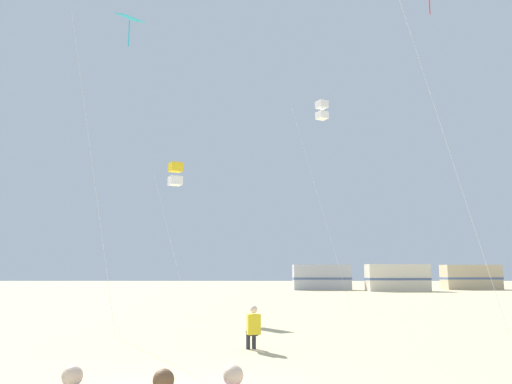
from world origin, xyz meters
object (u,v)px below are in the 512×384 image
(kite_box_gold, at_px, (175,174))
(rv_van_cream, at_px, (397,278))
(kite_flyer_standing, at_px, (253,327))
(kite_diamond_scarlet, at_px, (430,1))
(kite_box_white, at_px, (322,111))
(kite_diamond_cyan, at_px, (126,30))
(rv_van_silver, at_px, (321,277))
(rv_van_tan, at_px, (471,277))

(kite_box_gold, xyz_separation_m, rv_van_cream, (18.97, 28.08, -5.51))
(kite_flyer_standing, bearing_deg, kite_diamond_scarlet, -159.08)
(kite_box_gold, bearing_deg, kite_flyer_standing, -69.92)
(kite_box_white, distance_m, rv_van_cream, 27.83)
(kite_box_gold, bearing_deg, kite_diamond_cyan, -99.43)
(kite_flyer_standing, bearing_deg, kite_box_gold, -82.21)
(rv_van_cream, bearing_deg, kite_box_gold, -125.46)
(rv_van_silver, bearing_deg, kite_box_gold, -111.08)
(rv_van_tan, bearing_deg, kite_box_gold, -133.82)
(kite_diamond_cyan, bearing_deg, kite_box_white, 49.97)
(kite_box_gold, bearing_deg, kite_box_white, 29.89)
(kite_box_gold, xyz_separation_m, rv_van_tan, (28.86, 32.97, -5.51))
(rv_van_cream, bearing_deg, kite_diamond_cyan, -121.66)
(kite_box_white, relative_size, rv_van_silver, 1.92)
(kite_diamond_cyan, xyz_separation_m, rv_van_tan, (29.89, 39.21, -10.04))
(kite_flyer_standing, relative_size, rv_van_tan, 0.18)
(kite_diamond_cyan, height_order, kite_diamond_scarlet, kite_diamond_scarlet)
(kite_diamond_cyan, distance_m, kite_box_white, 14.26)
(kite_flyer_standing, bearing_deg, kite_diamond_cyan, -55.28)
(rv_van_silver, xyz_separation_m, rv_van_cream, (7.51, -3.60, 0.00))
(kite_box_gold, relative_size, rv_van_cream, 1.15)
(kite_diamond_cyan, relative_size, rv_van_tan, 1.87)
(kite_box_gold, distance_m, kite_diamond_scarlet, 13.89)
(rv_van_tan, bearing_deg, kite_diamond_scarlet, -117.10)
(kite_flyer_standing, xyz_separation_m, kite_box_white, (4.13, 15.60, 11.22))
(rv_van_cream, bearing_deg, kite_flyer_standing, -112.42)
(kite_flyer_standing, relative_size, kite_diamond_cyan, 0.09)
(kite_flyer_standing, xyz_separation_m, rv_van_cream, (14.97, 39.01, 0.78))
(kite_box_gold, distance_m, rv_van_silver, 34.14)
(kite_flyer_standing, distance_m, kite_box_gold, 13.22)
(kite_box_gold, height_order, kite_diamond_cyan, kite_diamond_cyan)
(kite_diamond_scarlet, xyz_separation_m, rv_van_silver, (0.52, 38.06, -11.21))
(rv_van_silver, bearing_deg, kite_box_white, -98.22)
(kite_diamond_scarlet, bearing_deg, kite_flyer_standing, -146.80)
(kite_flyer_standing, bearing_deg, rv_van_silver, -112.22)
(kite_diamond_cyan, bearing_deg, kite_diamond_scarlet, -0.69)
(kite_box_gold, bearing_deg, rv_van_tan, 48.81)
(kite_box_white, bearing_deg, kite_diamond_scarlet, -75.73)
(kite_flyer_standing, xyz_separation_m, kite_diamond_cyan, (-5.03, 4.69, 10.82))
(rv_van_cream, bearing_deg, rv_van_silver, 152.99)
(kite_box_white, height_order, rv_van_silver, kite_box_white)
(kite_diamond_scarlet, xyz_separation_m, kite_box_white, (-2.81, 11.06, -0.77))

